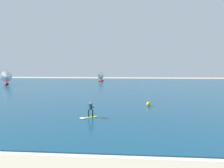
% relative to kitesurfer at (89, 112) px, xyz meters
% --- Properties ---
extents(ocean, '(160.00, 90.00, 0.10)m').
position_rel_kitesurfer_xyz_m(ocean, '(3.21, 35.66, -0.65)').
color(ocean, navy).
rests_on(ocean, ground).
extents(shoreline_foam, '(71.02, 1.74, 0.01)m').
position_rel_kitesurfer_xyz_m(shoreline_foam, '(3.66, -8.92, -0.70)').
color(shoreline_foam, white).
rests_on(shoreline_foam, ground).
extents(kitesurfer, '(1.92, 1.60, 1.67)m').
position_rel_kitesurfer_xyz_m(kitesurfer, '(0.00, 0.00, 0.00)').
color(kitesurfer, yellow).
rests_on(kitesurfer, ocean).
extents(sailboat_mid_right, '(3.49, 3.46, 3.94)m').
position_rel_kitesurfer_xyz_m(sailboat_mid_right, '(-6.28, 58.81, 1.20)').
color(sailboat_mid_right, maroon).
rests_on(sailboat_mid_right, ocean).
extents(sailboat_heeled_over, '(3.80, 4.21, 4.68)m').
position_rel_kitesurfer_xyz_m(sailboat_heeled_over, '(-33.55, 40.66, 1.54)').
color(sailboat_heeled_over, maroon).
rests_on(sailboat_heeled_over, ocean).
extents(marker_buoy, '(0.61, 0.61, 0.61)m').
position_rel_kitesurfer_xyz_m(marker_buoy, '(6.96, 7.42, -0.30)').
color(marker_buoy, yellow).
rests_on(marker_buoy, ocean).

